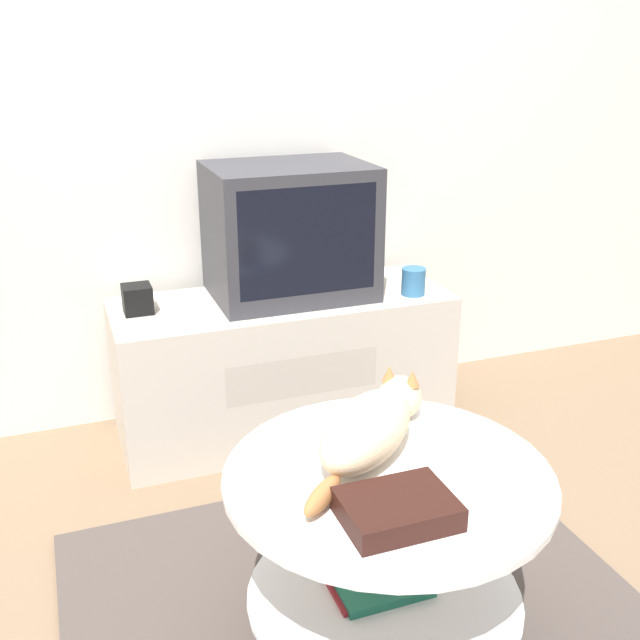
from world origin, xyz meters
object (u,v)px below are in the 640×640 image
(speaker, at_px, (137,299))
(cat, at_px, (372,426))
(tv, at_px, (290,231))
(dvd_box, at_px, (397,509))

(speaker, height_order, cat, cat)
(speaker, distance_m, cat, 1.09)
(cat, bearing_deg, speaker, 67.44)
(tv, height_order, speaker, tv)
(tv, distance_m, dvd_box, 1.32)
(speaker, bearing_deg, dvd_box, -75.72)
(tv, bearing_deg, cat, -98.01)
(speaker, relative_size, dvd_box, 0.43)
(dvd_box, bearing_deg, tv, 81.00)
(cat, bearing_deg, dvd_box, -146.04)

